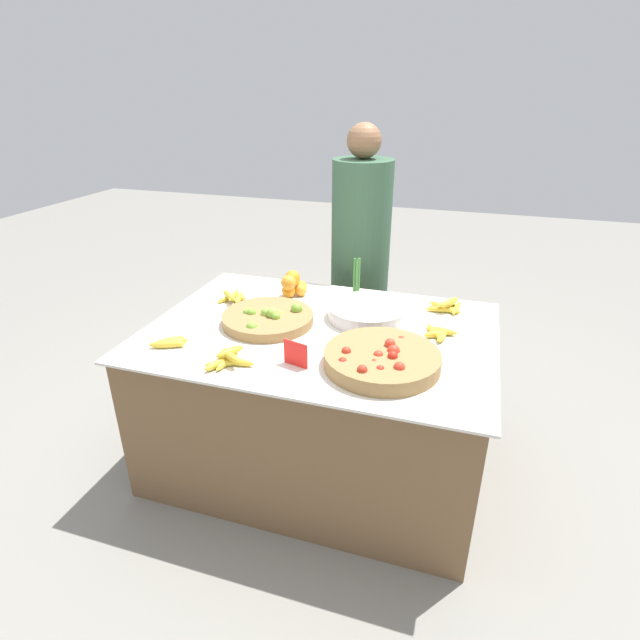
% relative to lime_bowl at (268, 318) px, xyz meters
% --- Properties ---
extents(ground_plane, '(12.00, 12.00, 0.00)m').
position_rel_lime_bowl_xyz_m(ground_plane, '(0.26, 0.01, -0.76)').
color(ground_plane, gray).
extents(market_table, '(1.58, 1.13, 0.73)m').
position_rel_lime_bowl_xyz_m(market_table, '(0.26, 0.01, -0.39)').
color(market_table, brown).
rests_on(market_table, ground_plane).
extents(lime_bowl, '(0.43, 0.43, 0.09)m').
position_rel_lime_bowl_xyz_m(lime_bowl, '(0.00, 0.00, 0.00)').
color(lime_bowl, olive).
rests_on(lime_bowl, market_table).
extents(tomato_basket, '(0.47, 0.47, 0.09)m').
position_rel_lime_bowl_xyz_m(tomato_basket, '(0.59, -0.23, 0.01)').
color(tomato_basket, olive).
rests_on(tomato_basket, market_table).
extents(orange_pile, '(0.12, 0.18, 0.14)m').
position_rel_lime_bowl_xyz_m(orange_pile, '(-0.00, 0.35, 0.04)').
color(orange_pile, orange).
rests_on(orange_pile, market_table).
extents(metal_bowl, '(0.38, 0.38, 0.07)m').
position_rel_lime_bowl_xyz_m(metal_bowl, '(0.43, 0.20, 0.01)').
color(metal_bowl, silver).
rests_on(metal_bowl, market_table).
extents(price_sign, '(0.11, 0.03, 0.11)m').
position_rel_lime_bowl_xyz_m(price_sign, '(0.26, -0.33, 0.03)').
color(price_sign, red).
rests_on(price_sign, market_table).
extents(veg_bundle, '(0.03, 0.02, 0.22)m').
position_rel_lime_bowl_xyz_m(veg_bundle, '(0.32, 0.44, 0.08)').
color(veg_bundle, '#428438').
rests_on(veg_bundle, market_table).
extents(banana_bunch_middle_right, '(0.19, 0.20, 0.06)m').
position_rel_lime_bowl_xyz_m(banana_bunch_middle_right, '(-0.00, -0.40, -0.00)').
color(banana_bunch_middle_right, gold).
rests_on(banana_bunch_middle_right, market_table).
extents(banana_bunch_front_center, '(0.15, 0.17, 0.04)m').
position_rel_lime_bowl_xyz_m(banana_bunch_front_center, '(0.78, 0.11, -0.01)').
color(banana_bunch_front_center, gold).
rests_on(banana_bunch_front_center, market_table).
extents(banana_bunch_back_center, '(0.15, 0.14, 0.03)m').
position_rel_lime_bowl_xyz_m(banana_bunch_back_center, '(-0.32, -0.34, -0.01)').
color(banana_bunch_back_center, gold).
rests_on(banana_bunch_back_center, market_table).
extents(banana_bunch_front_right, '(0.14, 0.17, 0.05)m').
position_rel_lime_bowl_xyz_m(banana_bunch_front_right, '(-0.28, 0.20, -0.00)').
color(banana_bunch_front_right, gold).
rests_on(banana_bunch_front_right, market_table).
extents(banana_bunch_front_left, '(0.18, 0.17, 0.06)m').
position_rel_lime_bowl_xyz_m(banana_bunch_front_left, '(0.80, 0.40, -0.00)').
color(banana_bunch_front_left, gold).
rests_on(banana_bunch_front_left, market_table).
extents(vendor_person, '(0.36, 0.36, 1.58)m').
position_rel_lime_bowl_xyz_m(vendor_person, '(0.22, 0.93, -0.04)').
color(vendor_person, '#385B42').
rests_on(vendor_person, ground_plane).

